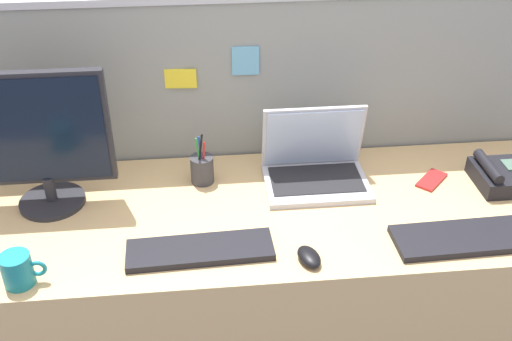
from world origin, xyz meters
name	(u,v)px	position (x,y,z in m)	size (l,w,h in m)	color
desk	(257,293)	(0.00, 0.00, 0.37)	(2.20, 0.70, 0.74)	tan
cubicle_divider	(247,164)	(0.00, 0.39, 0.67)	(2.44, 0.08, 1.34)	gray
desktop_monitor	(39,138)	(-0.67, 0.11, 0.99)	(0.44, 0.21, 0.47)	#232328
laptop	(315,163)	(0.22, 0.16, 0.81)	(0.35, 0.26, 0.26)	#B2B5BC
desk_phone	(505,176)	(0.87, 0.06, 0.78)	(0.22, 0.19, 0.09)	black
keyboard_main	(200,250)	(-0.19, -0.20, 0.75)	(0.43, 0.13, 0.02)	black
keyboard_spare	(464,238)	(0.61, -0.22, 0.75)	(0.43, 0.16, 0.02)	black
computer_mouse_right_hand	(309,257)	(0.12, -0.27, 0.76)	(0.06, 0.10, 0.03)	black
pen_cup	(202,169)	(-0.17, 0.19, 0.79)	(0.08, 0.08, 0.19)	#333338
cell_phone_red_case	(431,180)	(0.62, 0.11, 0.75)	(0.06, 0.13, 0.01)	#B22323
coffee_mug	(18,270)	(-0.69, -0.28, 0.79)	(0.12, 0.09, 0.10)	#197A84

